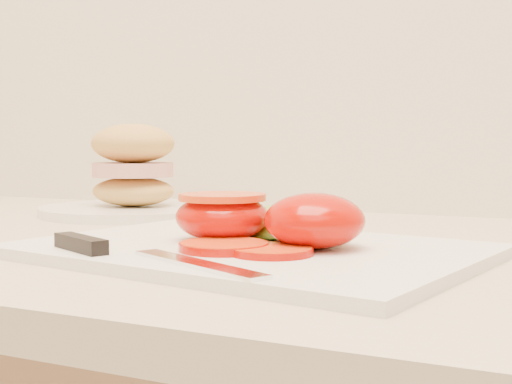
% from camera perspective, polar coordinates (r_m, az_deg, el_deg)
% --- Properties ---
extents(cutting_board, '(0.42, 0.33, 0.01)m').
position_cam_1_polar(cutting_board, '(0.62, -0.41, -4.70)').
color(cutting_board, white).
rests_on(cutting_board, counter).
extents(tomato_half_dome, '(0.08, 0.08, 0.05)m').
position_cam_1_polar(tomato_half_dome, '(0.59, 4.69, -2.30)').
color(tomato_half_dome, '#C30900').
rests_on(tomato_half_dome, cutting_board).
extents(tomato_half_cut, '(0.08, 0.08, 0.04)m').
position_cam_1_polar(tomato_half_cut, '(0.64, -2.71, -1.85)').
color(tomato_half_cut, '#C30900').
rests_on(tomato_half_cut, cutting_board).
extents(tomato_slice_0, '(0.07, 0.07, 0.01)m').
position_cam_1_polar(tomato_slice_0, '(0.58, -2.56, -4.36)').
color(tomato_slice_0, '#F25310').
rests_on(tomato_slice_0, cutting_board).
extents(tomato_slice_1, '(0.06, 0.06, 0.01)m').
position_cam_1_polar(tomato_slice_1, '(0.56, 1.28, -4.74)').
color(tomato_slice_1, '#F25310').
rests_on(tomato_slice_1, cutting_board).
extents(lettuce_leaf_0, '(0.17, 0.17, 0.03)m').
position_cam_1_polar(lettuce_leaf_0, '(0.69, 2.33, -2.22)').
color(lettuce_leaf_0, '#84AE2E').
rests_on(lettuce_leaf_0, cutting_board).
extents(knife, '(0.23, 0.08, 0.01)m').
position_cam_1_polar(knife, '(0.56, -10.61, -4.65)').
color(knife, silver).
rests_on(knife, cutting_board).
extents(sandwich_plate, '(0.25, 0.25, 0.12)m').
position_cam_1_polar(sandwich_plate, '(0.98, -9.80, 0.80)').
color(sandwich_plate, white).
rests_on(sandwich_plate, counter).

